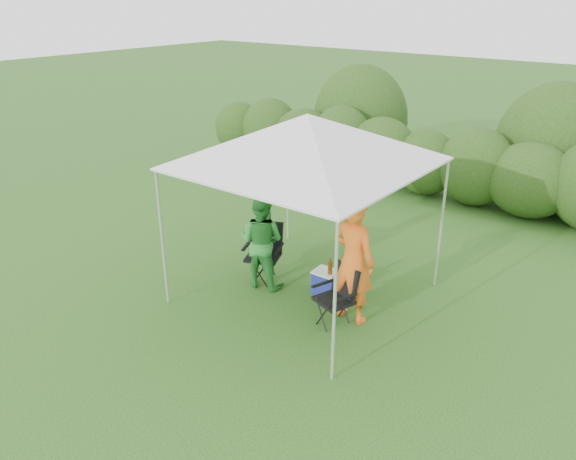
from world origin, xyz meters
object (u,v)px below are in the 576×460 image
Objects in this scene: canopy at (307,140)px; chair_left at (265,248)px; chair_right at (338,292)px; man at (353,261)px; cooler at (328,282)px; woman at (261,241)px.

canopy is 2.10m from chair_left.
chair_right is 0.49m from man.
man reaches higher than cooler.
man reaches higher than woman.
cooler is (0.28, 0.22, -2.27)m from canopy.
man is (0.09, 0.21, 0.44)m from chair_right.
canopy reaches higher than cooler.
woman is (-1.67, -0.01, -0.15)m from man.
woman is (-1.58, 0.20, 0.28)m from chair_right.
man is at bearing -10.52° from canopy.
chair_left reaches higher than cooler.
woman is at bearing -165.67° from canopy.
cooler is (1.00, 0.40, -0.58)m from woman.
canopy is at bearing -177.44° from woman.
canopy reaches higher than woman.
canopy is 2.19m from chair_right.
woman is at bearing 3.24° from man.
chair_left is 0.34m from woman.
chair_left is (-0.85, 0.03, -1.93)m from canopy.
woman is (0.12, -0.22, 0.24)m from chair_left.
chair_left is at bearing 177.88° from canopy.
chair_right is at bearing -36.84° from chair_left.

